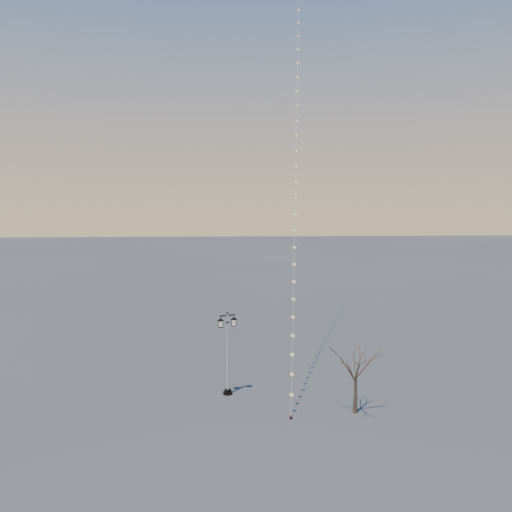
{
  "coord_description": "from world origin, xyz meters",
  "views": [
    {
      "loc": [
        -2.25,
        -32.55,
        13.37
      ],
      "look_at": [
        -0.24,
        3.65,
        9.39
      ],
      "focal_mm": 37.95,
      "sensor_mm": 36.0,
      "label": 1
    }
  ],
  "objects": [
    {
      "name": "ground",
      "position": [
        0.0,
        0.0,
        0.0
      ],
      "size": [
        300.0,
        300.0,
        0.0
      ],
      "primitive_type": "plane",
      "color": "#464747",
      "rests_on": "ground"
    },
    {
      "name": "bare_tree",
      "position": [
        5.71,
        -0.57,
        3.02
      ],
      "size": [
        2.62,
        2.62,
        4.35
      ],
      "rotation": [
        0.0,
        0.0,
        -0.3
      ],
      "color": "#473927",
      "rests_on": "ground"
    },
    {
      "name": "street_lamp",
      "position": [
        -2.21,
        3.03,
        3.14
      ],
      "size": [
        1.38,
        0.82,
        5.67
      ],
      "rotation": [
        0.0,
        0.0,
        0.35
      ],
      "color": "black",
      "rests_on": "ground"
    },
    {
      "name": "kite_train",
      "position": [
        3.55,
        12.43,
        18.86
      ],
      "size": [
        4.51,
        28.1,
        37.98
      ],
      "rotation": [
        0.0,
        0.0,
        -0.19
      ],
      "color": "black",
      "rests_on": "ground"
    }
  ]
}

